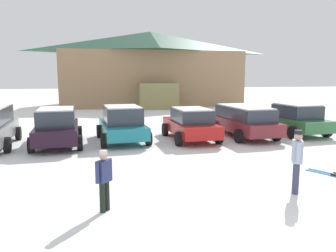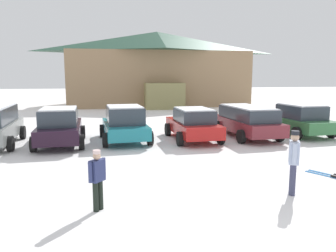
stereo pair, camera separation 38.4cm
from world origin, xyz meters
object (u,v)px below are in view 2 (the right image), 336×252
at_px(ski_lodge, 157,68).
at_px(parked_red_sedan, 193,124).
at_px(parked_maroon_van, 247,120).
at_px(skier_adult_in_blue_parka, 294,159).
at_px(parked_black_sedan, 60,126).
at_px(skier_teen_in_navy_coat, 97,177).
at_px(parked_teal_hatchback, 125,124).
at_px(parked_green_coupe, 299,119).
at_px(pair_of_skis, 335,176).

relative_size(ski_lodge, parked_red_sedan, 4.41).
xyz_separation_m(parked_maroon_van, skier_adult_in_blue_parka, (-2.14, -7.83, 0.09)).
bearing_deg(parked_black_sedan, skier_adult_in_blue_parka, -47.81).
bearing_deg(parked_black_sedan, skier_teen_in_navy_coat, -76.22).
relative_size(parked_maroon_van, skier_adult_in_blue_parka, 2.91).
distance_m(parked_teal_hatchback, parked_maroon_van, 6.07).
distance_m(ski_lodge, parked_green_coupe, 20.33).
relative_size(parked_green_coupe, pair_of_skis, 2.65).
height_order(ski_lodge, skier_teen_in_navy_coat, ski_lodge).
xyz_separation_m(parked_red_sedan, pair_of_skis, (2.77, -6.46, -0.76)).
bearing_deg(skier_teen_in_navy_coat, parked_teal_hatchback, 82.95).
distance_m(ski_lodge, pair_of_skis, 26.72).
relative_size(parked_black_sedan, parked_green_coupe, 1.00).
bearing_deg(pair_of_skis, parked_maroon_van, 89.42).
relative_size(parked_maroon_van, skier_teen_in_navy_coat, 3.46).
distance_m(skier_teen_in_navy_coat, skier_adult_in_blue_parka, 4.92).
bearing_deg(parked_green_coupe, parked_black_sedan, -177.84).
relative_size(ski_lodge, parked_maroon_van, 3.83).
xyz_separation_m(parked_teal_hatchback, pair_of_skis, (6.00, -6.71, -0.82)).
bearing_deg(parked_red_sedan, parked_teal_hatchback, 175.58).
bearing_deg(parked_red_sedan, parked_maroon_van, 5.46).
relative_size(parked_teal_hatchback, parked_maroon_van, 0.86).
xyz_separation_m(ski_lodge, parked_black_sedan, (-7.30, -20.01, -3.03)).
bearing_deg(parked_maroon_van, parked_red_sedan, -174.54).
relative_size(ski_lodge, skier_teen_in_navy_coat, 13.24).
bearing_deg(skier_teen_in_navy_coat, parked_green_coupe, 38.98).
xyz_separation_m(skier_teen_in_navy_coat, skier_adult_in_blue_parka, (4.91, 0.16, 0.15)).
bearing_deg(skier_teen_in_navy_coat, ski_lodge, 78.90).
distance_m(skier_adult_in_blue_parka, pair_of_skis, 2.53).
bearing_deg(parked_teal_hatchback, parked_black_sedan, -173.59).
distance_m(parked_red_sedan, skier_adult_in_blue_parka, 7.59).
bearing_deg(ski_lodge, parked_green_coupe, -76.84).
height_order(parked_maroon_van, skier_teen_in_navy_coat, parked_maroon_van).
xyz_separation_m(parked_red_sedan, skier_teen_in_navy_coat, (-4.22, -7.72, 0.01)).
relative_size(parked_teal_hatchback, parked_red_sedan, 0.99).
distance_m(parked_teal_hatchback, pair_of_skis, 9.04).
bearing_deg(ski_lodge, parked_maroon_van, -85.27).
relative_size(parked_black_sedan, parked_maroon_van, 0.88).
bearing_deg(ski_lodge, skier_adult_in_blue_parka, -91.07).
bearing_deg(ski_lodge, parked_red_sedan, -93.47).
height_order(parked_green_coupe, skier_adult_in_blue_parka, skier_adult_in_blue_parka).
bearing_deg(parked_teal_hatchback, skier_teen_in_navy_coat, -97.05).
bearing_deg(parked_red_sedan, parked_black_sedan, -179.32).
height_order(parked_maroon_van, pair_of_skis, parked_maroon_van).
bearing_deg(parked_green_coupe, ski_lodge, 103.16).
relative_size(ski_lodge, skier_adult_in_blue_parka, 11.16).
bearing_deg(parked_green_coupe, skier_adult_in_blue_parka, -122.67).
relative_size(skier_adult_in_blue_parka, pair_of_skis, 1.03).
distance_m(parked_black_sedan, skier_adult_in_blue_parka, 10.11).
bearing_deg(ski_lodge, parked_black_sedan, -110.05).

